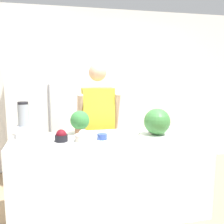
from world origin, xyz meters
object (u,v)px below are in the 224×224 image
Objects in this scene: person at (98,128)px; blender at (24,122)px; bowl_cherries at (61,136)px; bowl_cream at (83,137)px; bowl_small_blue at (102,137)px; potted_plant at (80,121)px; watermelon at (157,122)px; refrigerator at (36,118)px.

blender is at bearing -152.45° from person.
person is 0.85m from bowl_cherries.
person is 0.78m from bowl_cream.
bowl_cream is 0.19m from bowl_small_blue.
bowl_cream is 0.64× the size of potted_plant.
watermelon is 0.79m from bowl_cream.
blender reaches higher than watermelon.
bowl_cream reaches higher than bowl_small_blue.
blender is (-0.04, -1.09, 0.16)m from refrigerator.
bowl_cream is (-0.27, -0.73, 0.09)m from person.
blender reaches higher than bowl_cherries.
refrigerator reaches higher than watermelon.
potted_plant is (-0.19, 0.26, 0.12)m from bowl_small_blue.
bowl_cherries is 0.46m from blender.
potted_plant reaches higher than bowl_cherries.
bowl_cherries is at bearing -130.93° from potted_plant.
bowl_small_blue is at bearing -53.26° from potted_plant.
bowl_cherries is at bearing -76.52° from refrigerator.
potted_plant is at bearing 126.74° from bowl_small_blue.
refrigerator is 1.54m from bowl_small_blue.
refrigerator is 1.23m from potted_plant.
potted_plant is (-0.00, 0.27, 0.10)m from bowl_cream.
bowl_cherries is at bearing -124.93° from person.
bowl_small_blue is 0.34m from potted_plant.
person is 6.59× the size of potted_plant.
bowl_small_blue is at bearing -96.82° from person.
refrigerator is 1.89m from watermelon.
refrigerator is 14.64× the size of bowl_cherries.
bowl_cherries is 0.40m from bowl_small_blue.
bowl_cherries is at bearing -34.61° from blender.
watermelon is (1.31, -1.35, 0.15)m from refrigerator.
person is 0.57m from potted_plant.
bowl_cream is at bearing -68.81° from refrigerator.
potted_plant is at bearing 49.07° from bowl_cherries.
person is 4.63× the size of blender.
bowl_cream is at bearing -178.48° from watermelon.
potted_plant is at bearing -64.36° from refrigerator.
person reaches higher than bowl_small_blue.
bowl_small_blue is at bearing -2.67° from bowl_cherries.
watermelon reaches higher than bowl_small_blue.
blender reaches higher than potted_plant.
refrigerator reaches higher than potted_plant.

